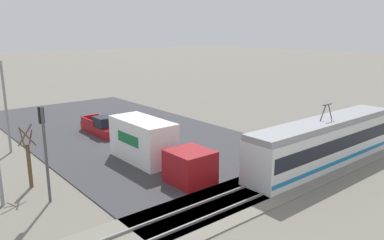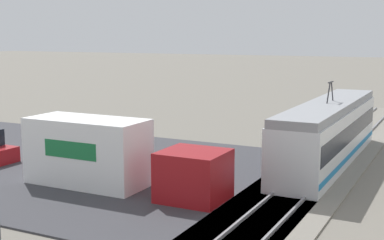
{
  "view_description": "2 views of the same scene",
  "coord_description": "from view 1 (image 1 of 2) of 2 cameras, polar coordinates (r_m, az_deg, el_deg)",
  "views": [
    {
      "loc": [
        17.16,
        31.33,
        9.65
      ],
      "look_at": [
        -2.09,
        8.02,
        2.45
      ],
      "focal_mm": 35.0,
      "sensor_mm": 36.0,
      "label": 1
    },
    {
      "loc": [
        22.68,
        23.68,
        7.1
      ],
      "look_at": [
        -4.1,
        10.19,
        2.33
      ],
      "focal_mm": 50.0,
      "sensor_mm": 36.0,
      "label": 2
    }
  ],
  "objects": [
    {
      "name": "ground_plane",
      "position": [
        37.01,
        -10.47,
        -1.95
      ],
      "size": [
        320.0,
        320.0,
        0.0
      ],
      "primitive_type": "plane",
      "color": "slate"
    },
    {
      "name": "pickup_truck",
      "position": [
        36.73,
        -13.52,
        -1.01
      ],
      "size": [
        1.91,
        5.48,
        1.78
      ],
      "color": "maroon",
      "rests_on": "ground"
    },
    {
      "name": "sedan_car_0",
      "position": [
        34.94,
        -5.36,
        -1.45
      ],
      "size": [
        1.72,
        4.68,
        1.58
      ],
      "rotation": [
        0.0,
        0.0,
        3.14
      ],
      "color": "silver",
      "rests_on": "ground"
    },
    {
      "name": "street_lamp_near_crossing",
      "position": [
        33.31,
        -26.7,
        2.78
      ],
      "size": [
        0.36,
        1.95,
        7.44
      ],
      "color": "gray",
      "rests_on": "ground"
    },
    {
      "name": "street_tree",
      "position": [
        25.59,
        -23.62,
        -5.54
      ],
      "size": [
        0.97,
        0.81,
        4.05
      ],
      "color": "brown",
      "rests_on": "ground"
    },
    {
      "name": "light_rail_tram",
      "position": [
        28.97,
        19.47,
        -3.29
      ],
      "size": [
        15.12,
        2.6,
        4.5
      ],
      "color": "silver",
      "rests_on": "ground"
    },
    {
      "name": "rail_bed",
      "position": [
        24.15,
        10.44,
        -10.27
      ],
      "size": [
        63.51,
        4.4,
        0.22
      ],
      "color": "gray",
      "rests_on": "ground"
    },
    {
      "name": "box_truck",
      "position": [
        27.39,
        -5.96,
        -3.91
      ],
      "size": [
        2.57,
        9.88,
        3.16
      ],
      "color": "maroon",
      "rests_on": "ground"
    },
    {
      "name": "road_surface",
      "position": [
        37.0,
        -10.47,
        -1.89
      ],
      "size": [
        17.69,
        37.2,
        0.08
      ],
      "color": "#38383D",
      "rests_on": "ground"
    },
    {
      "name": "traffic_light_pole",
      "position": [
        22.58,
        -21.59,
        -3.1
      ],
      "size": [
        0.28,
        0.47,
        5.6
      ],
      "color": "#47474C",
      "rests_on": "ground"
    }
  ]
}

